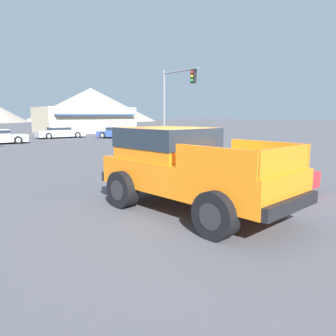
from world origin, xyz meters
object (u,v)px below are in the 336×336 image
Objects in this scene: parked_car_blue at (118,133)px; traffic_light_main at (176,92)px; red_convertible_car at (244,173)px; orange_pickup_truck at (185,164)px; parked_car_silver at (60,132)px.

traffic_light_main is at bearing 59.68° from parked_car_blue.
traffic_light_main reaches higher than parked_car_blue.
red_convertible_car is 23.27m from parked_car_blue.
parked_car_blue reaches higher than red_convertible_car.
red_convertible_car is 14.87m from traffic_light_main.
orange_pickup_truck reaches higher than parked_car_blue.
red_convertible_car is 0.74× the size of traffic_light_main.
red_convertible_car is (3.16, 0.82, -0.67)m from orange_pickup_truck.
parked_car_silver is at bearing -68.03° from parked_car_blue.
orange_pickup_truck is 27.31m from parked_car_silver.
parked_car_silver is at bearing -162.79° from traffic_light_main.
red_convertible_car is 0.91× the size of parked_car_silver.
red_convertible_car is 25.93m from parked_car_silver.
traffic_light_main reaches higher than red_convertible_car.
parked_car_silver is at bearing 80.61° from red_convertible_car.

